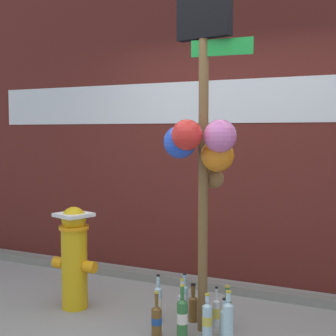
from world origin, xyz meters
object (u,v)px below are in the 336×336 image
(bottle_1, at_px, (207,320))
(bottle_4, at_px, (224,321))
(bottle_0, at_px, (228,322))
(bottle_6, at_px, (182,310))
(bottle_5, at_px, (158,302))
(bottle_9, at_px, (157,319))
(bottle_2, at_px, (185,299))
(bottle_10, at_px, (216,312))
(memorial_post, at_px, (204,131))
(fire_hydrant, at_px, (74,255))
(bottle_7, at_px, (182,317))
(bottle_8, at_px, (193,306))
(bottle_3, at_px, (227,311))

(bottle_1, bearing_deg, bottle_4, 43.02)
(bottle_0, distance_m, bottle_6, 0.41)
(bottle_5, relative_size, bottle_9, 1.14)
(bottle_2, relative_size, bottle_10, 1.12)
(memorial_post, bearing_deg, bottle_4, 3.74)
(fire_hydrant, xyz_separation_m, bottle_1, (1.26, -0.09, -0.32))
(bottle_7, bearing_deg, bottle_9, -161.28)
(bottle_4, bearing_deg, bottle_7, -150.58)
(bottle_1, bearing_deg, memorial_post, 129.62)
(bottle_9, bearing_deg, bottle_7, 18.72)
(bottle_4, distance_m, bottle_6, 0.32)
(bottle_6, bearing_deg, bottle_8, 91.17)
(bottle_1, height_order, bottle_7, bottle_7)
(bottle_5, bearing_deg, bottle_9, -65.51)
(bottle_2, bearing_deg, fire_hydrant, -165.76)
(bottle_8, height_order, bottle_10, bottle_10)
(memorial_post, bearing_deg, bottle_10, 66.67)
(memorial_post, xyz_separation_m, bottle_0, (0.25, -0.15, -1.35))
(fire_hydrant, distance_m, bottle_9, 0.99)
(fire_hydrant, distance_m, bottle_10, 1.30)
(bottle_6, xyz_separation_m, bottle_9, (-0.14, -0.15, -0.04))
(memorial_post, bearing_deg, bottle_8, 131.76)
(bottle_1, distance_m, bottle_8, 0.34)
(bottle_1, relative_size, bottle_2, 0.93)
(memorial_post, relative_size, bottle_4, 8.93)
(bottle_5, relative_size, bottle_6, 0.94)
(bottle_7, relative_size, bottle_8, 1.29)
(fire_hydrant, bearing_deg, bottle_3, 8.73)
(bottle_5, xyz_separation_m, bottle_10, (0.46, 0.09, -0.03))
(bottle_6, bearing_deg, bottle_0, -13.89)
(fire_hydrant, distance_m, bottle_6, 1.08)
(bottle_8, bearing_deg, bottle_0, -38.45)
(bottle_3, distance_m, bottle_7, 0.42)
(bottle_5, height_order, bottle_7, bottle_7)
(fire_hydrant, bearing_deg, bottle_9, -13.36)
(bottle_6, bearing_deg, fire_hydrant, 176.64)
(bottle_2, distance_m, bottle_9, 0.45)
(bottle_7, bearing_deg, bottle_0, -1.20)
(bottle_10, bearing_deg, bottle_1, -87.58)
(bottle_2, xyz_separation_m, bottle_5, (-0.14, -0.20, 0.01))
(fire_hydrant, xyz_separation_m, bottle_2, (0.93, 0.24, -0.32))
(fire_hydrant, height_order, bottle_6, fire_hydrant)
(fire_hydrant, relative_size, bottle_3, 2.76)
(bottle_4, xyz_separation_m, bottle_10, (-0.11, 0.12, 0.01))
(bottle_1, xyz_separation_m, bottle_6, (-0.22, 0.03, 0.03))
(bottle_0, distance_m, bottle_5, 0.68)
(bottle_6, bearing_deg, bottle_9, -132.16)
(bottle_6, height_order, bottle_8, bottle_6)
(memorial_post, relative_size, bottle_5, 6.68)
(fire_hydrant, relative_size, bottle_0, 2.18)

